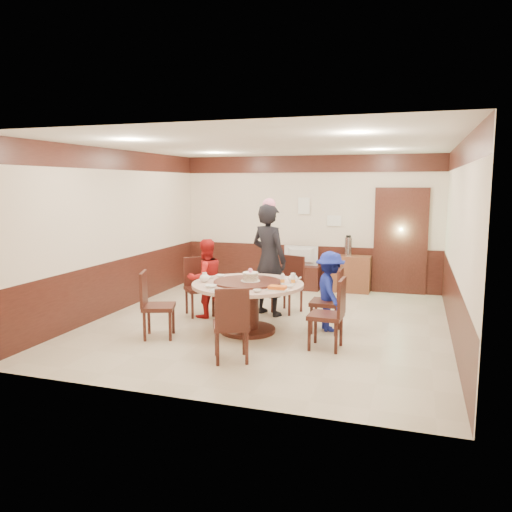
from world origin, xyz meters
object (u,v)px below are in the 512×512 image
(person_blue, at_px, (330,291))
(side_cabinet, at_px, (351,274))
(shrimp_platter, at_px, (277,288))
(birthday_cake, at_px, (250,277))
(television, at_px, (300,256))
(person_standing, at_px, (269,260))
(thermos, at_px, (348,247))
(tv_stand, at_px, (300,277))
(banquet_table, at_px, (248,297))
(person_red, at_px, (206,278))

(person_blue, bearing_deg, side_cabinet, -23.77)
(shrimp_platter, relative_size, side_cabinet, 0.38)
(birthday_cake, height_order, side_cabinet, birthday_cake)
(birthday_cake, height_order, television, birthday_cake)
(person_standing, distance_m, thermos, 2.48)
(birthday_cake, relative_size, tv_stand, 0.34)
(banquet_table, distance_m, television, 3.30)
(tv_stand, relative_size, side_cabinet, 1.06)
(person_standing, xyz_separation_m, tv_stand, (0.04, 2.23, -0.69))
(person_standing, xyz_separation_m, person_red, (-0.96, -0.47, -0.29))
(banquet_table, xyz_separation_m, shrimp_platter, (0.56, -0.37, 0.24))
(person_blue, bearing_deg, birthday_cake, 87.90)
(person_standing, height_order, person_red, person_standing)
(television, bearing_deg, side_cabinet, -179.73)
(person_standing, bearing_deg, side_cabinet, -91.57)
(television, bearing_deg, birthday_cake, 88.45)
(birthday_cake, distance_m, side_cabinet, 3.53)
(person_blue, distance_m, side_cabinet, 2.87)
(person_red, height_order, thermos, person_red)
(banquet_table, distance_m, person_red, 1.13)
(person_standing, relative_size, person_blue, 1.56)
(person_blue, xyz_separation_m, tv_stand, (-1.10, 2.83, -0.36))
(person_standing, relative_size, birthday_cake, 6.59)
(tv_stand, distance_m, side_cabinet, 1.06)
(person_red, xyz_separation_m, thermos, (1.99, 2.72, 0.28))
(tv_stand, xyz_separation_m, side_cabinet, (1.05, 0.03, 0.12))
(person_blue, xyz_separation_m, side_cabinet, (-0.05, 2.86, -0.23))
(television, bearing_deg, tv_stand, -1.36)
(banquet_table, distance_m, person_standing, 1.15)
(banquet_table, relative_size, person_blue, 1.37)
(person_standing, distance_m, tv_stand, 2.33)
(banquet_table, xyz_separation_m, person_red, (-0.95, 0.60, 0.12))
(person_standing, xyz_separation_m, person_blue, (1.14, -0.61, -0.34))
(person_red, relative_size, birthday_cake, 4.58)
(birthday_cake, bearing_deg, side_cabinet, 72.25)
(shrimp_platter, relative_size, thermos, 0.79)
(television, bearing_deg, person_standing, 87.59)
(person_blue, height_order, shrimp_platter, person_blue)
(television, xyz_separation_m, thermos, (0.99, 0.03, 0.23))
(person_blue, xyz_separation_m, thermos, (-0.11, 2.86, 0.33))
(person_blue, height_order, television, person_blue)
(banquet_table, xyz_separation_m, tv_stand, (0.05, 3.30, -0.28))
(birthday_cake, distance_m, tv_stand, 3.35)
(person_blue, height_order, birthday_cake, person_blue)
(television, bearing_deg, thermos, -179.63)
(banquet_table, xyz_separation_m, thermos, (1.05, 3.33, 0.41))
(person_blue, distance_m, television, 3.04)
(tv_stand, bearing_deg, person_standing, -91.04)
(person_standing, height_order, thermos, person_standing)
(person_blue, relative_size, tv_stand, 1.42)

